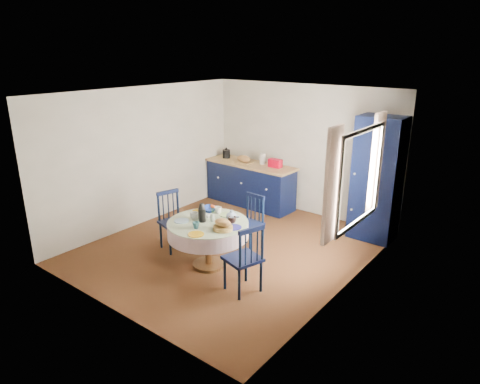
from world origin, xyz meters
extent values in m
plane|color=black|center=(0.00, 0.00, 0.00)|extent=(4.50, 4.50, 0.00)
plane|color=white|center=(0.00, 0.00, 2.50)|extent=(4.50, 4.50, 0.00)
cube|color=silver|center=(0.00, 2.25, 1.25)|extent=(4.00, 0.02, 2.50)
cube|color=silver|center=(-2.00, 0.00, 1.25)|extent=(0.02, 4.50, 2.50)
cube|color=silver|center=(2.00, 0.00, 1.25)|extent=(0.02, 4.50, 2.50)
plane|color=white|center=(2.00, 0.30, 1.50)|extent=(0.00, 1.20, 1.20)
cube|color=beige|center=(1.92, -0.40, 1.55)|extent=(0.05, 0.34, 1.45)
cube|color=beige|center=(1.92, 1.00, 1.55)|extent=(0.05, 0.34, 1.45)
cube|color=black|center=(-1.00, 1.90, 0.42)|extent=(1.94, 0.64, 0.85)
cube|color=#AD814F|center=(-1.00, 1.90, 0.87)|extent=(2.00, 0.69, 0.04)
cube|color=#9F0117|center=(-0.43, 1.94, 0.97)|extent=(0.26, 0.15, 0.16)
cube|color=#AD814F|center=(-1.14, 1.86, 0.90)|extent=(0.35, 0.25, 0.02)
ellipsoid|color=#A2793F|center=(-1.14, 1.86, 0.97)|extent=(0.31, 0.20, 0.13)
cylinder|color=silver|center=(-0.77, 2.00, 1.00)|extent=(0.12, 0.12, 0.22)
cube|color=black|center=(1.66, 1.85, 1.05)|extent=(0.74, 0.53, 2.10)
cylinder|color=white|center=(1.37, 1.58, 1.16)|extent=(0.04, 0.02, 0.04)
cylinder|color=white|center=(1.37, 1.58, 0.53)|extent=(0.04, 0.02, 0.04)
cylinder|color=#4E3616|center=(0.13, -0.66, 0.03)|extent=(0.49, 0.49, 0.05)
cylinder|color=#4E3616|center=(0.13, -0.66, 0.35)|extent=(0.10, 0.10, 0.64)
cylinder|color=#4E3616|center=(0.13, -0.66, 0.69)|extent=(1.13, 1.13, 0.03)
cylinder|color=white|center=(0.13, -0.66, 0.59)|extent=(1.19, 1.19, 0.22)
cylinder|color=beige|center=(0.13, -0.66, 0.71)|extent=(1.19, 1.19, 0.01)
cylinder|color=#98BCD3|center=(-0.19, -0.88, 0.72)|extent=(0.22, 0.22, 0.01)
cylinder|color=#C68B0E|center=(0.30, -1.10, 0.72)|extent=(0.22, 0.22, 0.01)
cylinder|color=navy|center=(0.56, -0.59, 0.72)|extent=(0.22, 0.22, 0.01)
cylinder|color=#A3C274|center=(0.18, -0.28, 0.72)|extent=(0.22, 0.22, 0.01)
cylinder|color=#C68B0E|center=(-0.25, -0.44, 0.72)|extent=(0.22, 0.22, 0.01)
cylinder|color=olive|center=(0.48, -0.74, 0.74)|extent=(0.28, 0.28, 0.05)
ellipsoid|color=#A2793F|center=(0.48, -0.74, 0.82)|extent=(0.26, 0.16, 0.11)
cube|color=silver|center=(-0.02, -0.52, 0.74)|extent=(0.10, 0.07, 0.04)
cylinder|color=black|center=(-0.60, -0.76, 0.22)|extent=(0.04, 0.04, 0.44)
cylinder|color=black|center=(-0.50, -0.43, 0.22)|extent=(0.04, 0.04, 0.44)
cylinder|color=black|center=(-0.91, -0.67, 0.22)|extent=(0.04, 0.04, 0.44)
cylinder|color=black|center=(-0.81, -0.34, 0.22)|extent=(0.04, 0.04, 0.44)
cube|color=black|center=(-0.70, -0.55, 0.46)|extent=(0.51, 0.52, 0.04)
cylinder|color=black|center=(-0.93, -0.67, 0.70)|extent=(0.04, 0.04, 0.49)
cylinder|color=black|center=(-0.83, -0.33, 0.70)|extent=(0.04, 0.04, 0.49)
cube|color=black|center=(-0.88, -0.50, 0.92)|extent=(0.14, 0.38, 0.06)
cylinder|color=black|center=(-0.90, -0.59, 0.68)|extent=(0.02, 0.02, 0.40)
cylinder|color=black|center=(-0.88, -0.50, 0.68)|extent=(0.02, 0.02, 0.40)
cylinder|color=black|center=(-0.85, -0.41, 0.68)|extent=(0.02, 0.02, 0.40)
cylinder|color=black|center=(0.07, 0.03, 0.20)|extent=(0.03, 0.03, 0.41)
cylinder|color=black|center=(0.40, 0.01, 0.20)|extent=(0.03, 0.03, 0.41)
cylinder|color=black|center=(0.09, 0.33, 0.20)|extent=(0.03, 0.03, 0.41)
cylinder|color=black|center=(0.41, 0.32, 0.20)|extent=(0.03, 0.03, 0.41)
cube|color=black|center=(0.24, 0.17, 0.43)|extent=(0.42, 0.40, 0.04)
cylinder|color=black|center=(0.09, 0.35, 0.66)|extent=(0.03, 0.03, 0.46)
cylinder|color=black|center=(0.42, 0.34, 0.66)|extent=(0.03, 0.03, 0.46)
cube|color=black|center=(0.25, 0.34, 0.87)|extent=(0.36, 0.06, 0.06)
cylinder|color=black|center=(0.17, 0.35, 0.64)|extent=(0.02, 0.02, 0.38)
cylinder|color=black|center=(0.25, 0.34, 0.64)|extent=(0.02, 0.02, 0.38)
cylinder|color=black|center=(0.34, 0.34, 0.64)|extent=(0.02, 0.02, 0.38)
cylinder|color=black|center=(0.84, -0.67, 0.23)|extent=(0.04, 0.04, 0.45)
cylinder|color=black|center=(0.74, -1.01, 0.23)|extent=(0.04, 0.04, 0.45)
cylinder|color=black|center=(1.16, -0.76, 0.23)|extent=(0.04, 0.04, 0.45)
cylinder|color=black|center=(1.06, -1.11, 0.23)|extent=(0.04, 0.04, 0.45)
cube|color=black|center=(0.95, -0.89, 0.47)|extent=(0.53, 0.54, 0.04)
cylinder|color=black|center=(1.18, -0.77, 0.72)|extent=(0.04, 0.04, 0.50)
cylinder|color=black|center=(1.08, -1.11, 0.72)|extent=(0.04, 0.04, 0.50)
cube|color=black|center=(1.13, -0.94, 0.95)|extent=(0.15, 0.39, 0.06)
cylinder|color=black|center=(1.15, -0.85, 0.70)|extent=(0.02, 0.02, 0.42)
cylinder|color=black|center=(1.13, -0.94, 0.70)|extent=(0.02, 0.02, 0.42)
cylinder|color=black|center=(1.10, -1.03, 0.70)|extent=(0.02, 0.02, 0.42)
imported|color=silver|center=(-0.10, -0.70, 0.77)|extent=(0.13, 0.13, 0.10)
imported|color=#346871|center=(0.16, -0.94, 0.76)|extent=(0.10, 0.10, 0.09)
imported|color=black|center=(0.44, -0.48, 0.76)|extent=(0.12, 0.12, 0.09)
imported|color=silver|center=(0.02, -0.31, 0.77)|extent=(0.11, 0.11, 0.10)
imported|color=navy|center=(-0.14, -0.33, 0.75)|extent=(0.26, 0.26, 0.06)
camera|label=1|loc=(4.04, -4.92, 3.11)|focal=32.00mm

